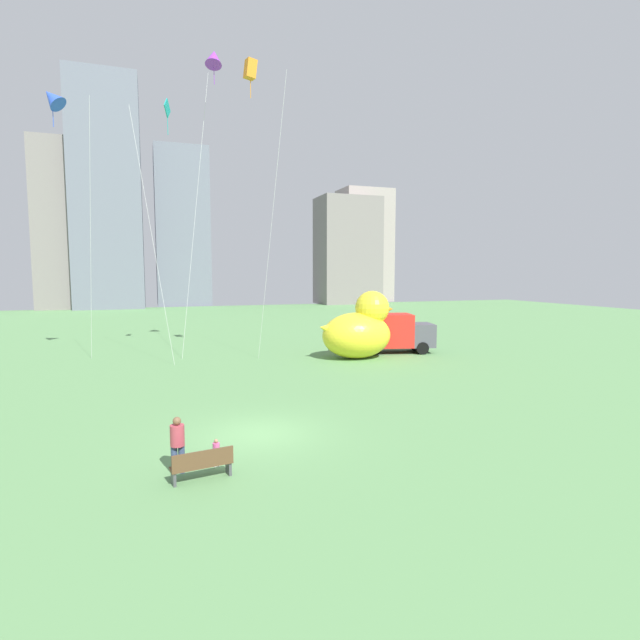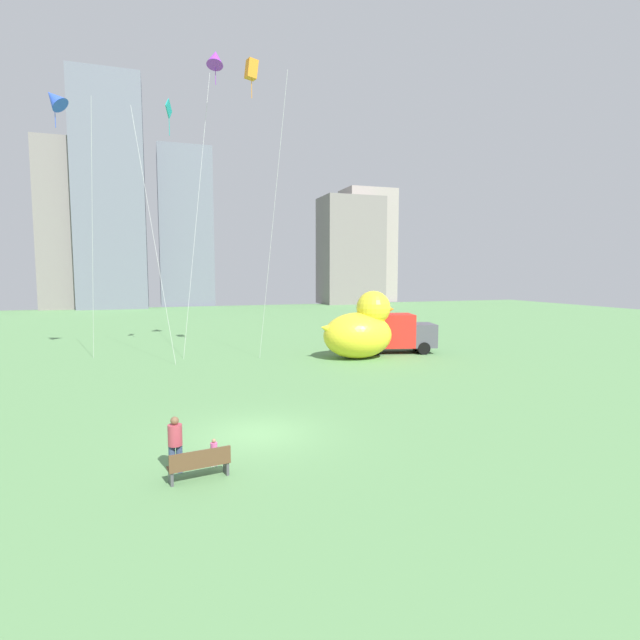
% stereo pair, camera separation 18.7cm
% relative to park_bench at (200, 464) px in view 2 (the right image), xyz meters
% --- Properties ---
extents(ground_plane, '(140.00, 140.00, 0.00)m').
position_rel_park_bench_xyz_m(ground_plane, '(2.34, 3.39, -0.48)').
color(ground_plane, '#5D8F55').
extents(park_bench, '(1.78, 0.72, 0.90)m').
position_rel_park_bench_xyz_m(park_bench, '(0.00, 0.00, 0.00)').
color(park_bench, brown).
rests_on(park_bench, ground).
extents(person_adult, '(0.41, 0.41, 1.69)m').
position_rel_park_bench_xyz_m(person_adult, '(-0.63, 0.75, 0.45)').
color(person_adult, '#38476B').
rests_on(person_adult, ground).
extents(person_child, '(0.21, 0.21, 0.86)m').
position_rel_park_bench_xyz_m(person_child, '(0.50, 0.85, -0.00)').
color(person_child, silver).
rests_on(person_child, ground).
extents(giant_inflatable_duck, '(5.58, 3.58, 4.63)m').
position_rel_park_bench_xyz_m(giant_inflatable_duck, '(12.20, 16.78, 1.49)').
color(giant_inflatable_duck, yellow).
rests_on(giant_inflatable_duck, ground).
extents(box_truck, '(6.15, 3.62, 2.85)m').
position_rel_park_bench_xyz_m(box_truck, '(15.39, 18.14, 0.96)').
color(box_truck, red).
rests_on(box_truck, ground).
extents(city_skyline, '(63.96, 17.09, 37.26)m').
position_rel_park_bench_xyz_m(city_skyline, '(7.53, 76.45, 13.39)').
color(city_skyline, gray).
rests_on(city_skyline, ground).
extents(kite_teal, '(2.58, 2.96, 17.19)m').
position_rel_park_bench_xyz_m(kite_teal, '(-0.01, 20.50, 15.07)').
color(kite_teal, silver).
rests_on(kite_teal, ground).
extents(kite_blue, '(3.12, 3.47, 17.17)m').
position_rel_park_bench_xyz_m(kite_blue, '(-6.52, 20.48, 15.87)').
color(kite_blue, silver).
rests_on(kite_blue, ground).
extents(kite_orange, '(2.53, 2.84, 18.80)m').
position_rel_park_bench_xyz_m(kite_orange, '(4.92, 16.94, 17.56)').
color(kite_orange, silver).
rests_on(kite_orange, ground).
extents(kite_purple, '(3.31, 3.41, 20.77)m').
position_rel_park_bench_xyz_m(kite_purple, '(3.17, 20.51, 19.52)').
color(kite_purple, silver).
rests_on(kite_purple, ground).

